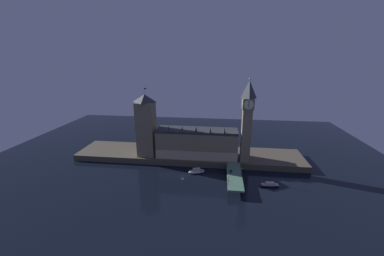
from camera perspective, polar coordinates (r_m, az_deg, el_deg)
ground_plane at (r=203.23m, az=-2.31°, el=-11.58°), size 400.00×400.00×0.00m
embankment at (r=236.76m, az=-0.82°, el=-6.54°), size 220.00×42.00×5.69m
parliament_hall at (r=222.45m, az=1.21°, el=-3.62°), size 75.12×21.48×32.15m
clock_tower at (r=209.88m, az=13.21°, el=2.14°), size 10.12×10.23×74.36m
victoria_tower at (r=225.57m, az=-11.06°, el=0.66°), size 16.32×16.32×64.66m
bridge at (r=194.96m, az=10.24°, el=-11.62°), size 11.80×46.00×6.27m
car_northbound_lead at (r=198.33m, az=9.43°, el=-10.31°), size 2.09×4.58×1.44m
pedestrian_near_rail at (r=184.24m, az=8.80°, el=-12.41°), size 0.38×0.38×1.81m
pedestrian_mid_walk at (r=197.00m, az=11.76°, el=-10.57°), size 0.38×0.38×1.68m
pedestrian_far_rail at (r=205.99m, az=8.61°, el=-9.14°), size 0.38×0.38×1.63m
street_lamp_near at (r=178.86m, az=8.76°, el=-12.11°), size 1.34×0.60×7.01m
street_lamp_mid at (r=192.68m, az=12.02°, el=-10.07°), size 1.34×0.60×7.03m
street_lamp_far at (r=205.33m, az=8.53°, el=-8.26°), size 1.34×0.60×6.36m
boat_upstream at (r=207.27m, az=1.11°, el=-10.46°), size 14.89×8.06×4.57m
boat_downstream at (r=197.92m, az=18.36°, el=-12.94°), size 15.08×6.25×3.29m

